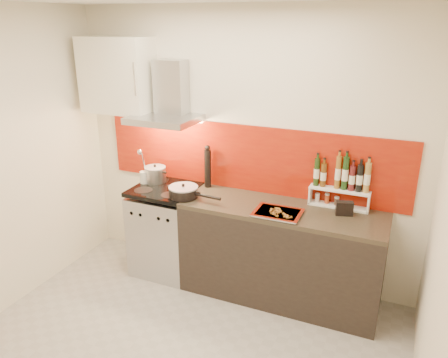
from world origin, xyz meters
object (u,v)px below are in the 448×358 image
at_px(saute_pan, 184,192).
at_px(pepper_mill, 208,167).
at_px(baking_tray, 278,213).
at_px(stock_pot, 155,174).
at_px(range_stove, 167,230).
at_px(counter, 281,253).

bearing_deg(saute_pan, pepper_mill, 76.41).
bearing_deg(baking_tray, stock_pot, 169.88).
distance_m(pepper_mill, baking_tray, 0.92).
height_order(range_stove, saute_pan, saute_pan).
xyz_separation_m(range_stove, counter, (1.20, 0.00, 0.01)).
bearing_deg(pepper_mill, counter, -14.14).
bearing_deg(counter, range_stove, -179.77).
distance_m(stock_pot, saute_pan, 0.51).
bearing_deg(pepper_mill, baking_tray, -23.24).
bearing_deg(pepper_mill, stock_pot, -168.11).
bearing_deg(stock_pot, range_stove, -31.83).
xyz_separation_m(counter, pepper_mill, (-0.83, 0.21, 0.66)).
bearing_deg(range_stove, counter, 0.23).
xyz_separation_m(pepper_mill, baking_tray, (0.83, -0.36, -0.19)).
height_order(counter, saute_pan, saute_pan).
relative_size(saute_pan, baking_tray, 1.31).
height_order(counter, pepper_mill, pepper_mill).
height_order(counter, baking_tray, baking_tray).
xyz_separation_m(saute_pan, pepper_mill, (0.08, 0.34, 0.15)).
bearing_deg(pepper_mill, range_stove, -149.94).
distance_m(stock_pot, pepper_mill, 0.56).
relative_size(stock_pot, pepper_mill, 0.51).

